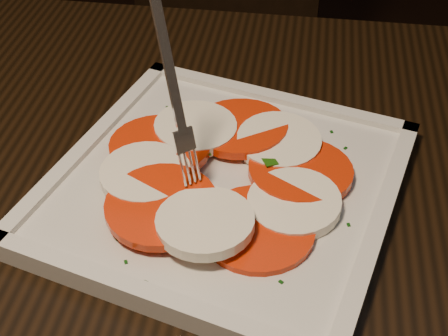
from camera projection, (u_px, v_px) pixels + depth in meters
name	position (u px, v px, depth m)	size (l,w,h in m)	color
table	(167.00, 293.00, 0.61)	(1.22, 0.83, 0.75)	black
chair	(216.00, 10.00, 1.31)	(0.43, 0.43, 0.93)	black
plate	(224.00, 187.00, 0.56)	(0.29, 0.29, 0.01)	silver
caprese_salad	(224.00, 172.00, 0.55)	(0.23, 0.24, 0.03)	red
fork	(170.00, 90.00, 0.49)	(0.02, 0.05, 0.15)	white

